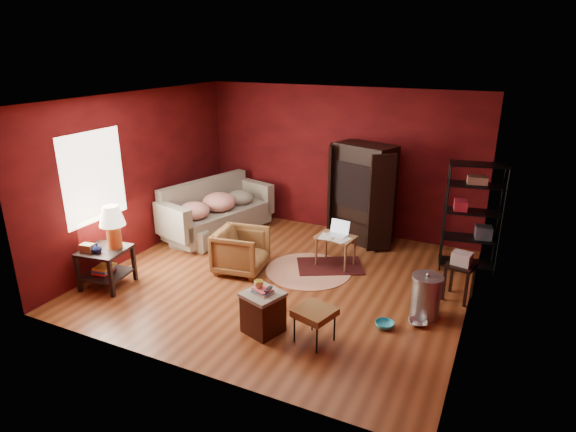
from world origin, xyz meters
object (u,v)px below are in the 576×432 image
(sofa, at_px, (214,215))
(wire_shelving, at_px, (474,213))
(armchair, at_px, (241,249))
(tv_armoire, at_px, (362,192))
(laptop_desk, at_px, (336,239))
(side_table, at_px, (109,239))
(hamper, at_px, (263,312))

(sofa, xyz_separation_m, wire_shelving, (4.65, 0.48, 0.60))
(armchair, relative_size, tv_armoire, 0.43)
(sofa, relative_size, tv_armoire, 1.06)
(armchair, xyz_separation_m, laptop_desk, (1.32, 0.87, 0.08))
(armchair, bearing_deg, tv_armoire, -41.54)
(tv_armoire, bearing_deg, sofa, -141.79)
(side_table, bearing_deg, wire_shelving, 31.08)
(hamper, bearing_deg, laptop_desk, 86.14)
(armchair, xyz_separation_m, side_table, (-1.54, -1.26, 0.37))
(sofa, height_order, wire_shelving, wire_shelving)
(tv_armoire, bearing_deg, armchair, -103.38)
(hamper, bearing_deg, wire_shelving, 54.90)
(armchair, distance_m, tv_armoire, 2.57)
(sofa, height_order, tv_armoire, tv_armoire)
(laptop_desk, relative_size, tv_armoire, 0.42)
(sofa, xyz_separation_m, armchair, (1.32, -1.20, 0.01))
(sofa, distance_m, armchair, 1.78)
(sofa, height_order, laptop_desk, laptop_desk)
(tv_armoire, bearing_deg, laptop_desk, -72.57)
(hamper, distance_m, laptop_desk, 2.29)
(armchair, distance_m, side_table, 2.02)
(laptop_desk, height_order, wire_shelving, wire_shelving)
(side_table, xyz_separation_m, hamper, (2.70, -0.15, -0.47))
(side_table, height_order, hamper, side_table)
(sofa, xyz_separation_m, side_table, (-0.22, -2.46, 0.38))
(armchair, height_order, hamper, armchair)
(sofa, height_order, hamper, sofa)
(sofa, relative_size, laptop_desk, 2.55)
(armchair, xyz_separation_m, wire_shelving, (3.33, 1.68, 0.59))
(sofa, distance_m, laptop_desk, 2.66)
(sofa, relative_size, side_table, 1.53)
(armchair, xyz_separation_m, hamper, (1.16, -1.41, -0.10))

